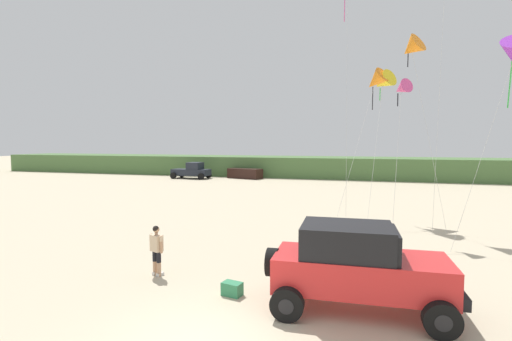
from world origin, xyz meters
The scene contains 10 objects.
dune_ridge centered at (-4.33, 41.21, 1.26)m, with size 90.00×7.52×2.52m, color #4C703D.
jeep centered at (3.18, 2.76, 1.20)m, with size 4.91×2.56×2.26m.
person_watching centered at (-3.23, 3.55, 0.94)m, with size 0.58×0.42×1.67m.
cooler_box centered at (-0.28, 2.73, 0.19)m, with size 0.56×0.36×0.38m, color #2D7F51.
distant_pickup centered at (-17.13, 34.40, 0.94)m, with size 4.64×2.45×1.98m.
distant_sedan centered at (-10.96, 36.34, 0.60)m, with size 4.20×1.70×1.20m, color black.
kite_black_sled centered at (4.16, 16.72, 7.97)m, with size 1.71×6.87×8.71m.
kite_red_delta centered at (5.44, 14.22, 9.27)m, with size 2.54×2.61×9.94m.
kite_yellow_diamond centered at (4.84, 12.03, 6.92)m, with size 1.10×4.27×7.33m.
kite_white_parafoil centered at (3.74, 16.42, 8.02)m, with size 2.74×6.52×8.88m.
Camera 1 is at (3.36, -7.14, 4.39)m, focal length 26.35 mm.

